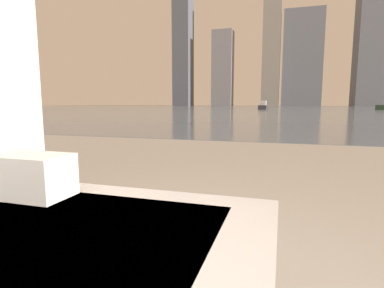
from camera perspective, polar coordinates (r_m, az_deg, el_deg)
name	(u,v)px	position (r m, az deg, el deg)	size (l,w,h in m)	color
towel_stack	(31,176)	(1.28, -28.30, -5.31)	(0.29, 0.17, 0.16)	white
harbor_water	(278,108)	(62.04, 16.06, 6.56)	(180.00, 110.00, 0.01)	slate
harbor_boat_0	(263,106)	(50.90, 13.39, 7.03)	(1.39, 3.74, 1.39)	#2D2D33
skyline_tower_0	(183,36)	(127.29, -1.72, 19.93)	(6.70, 7.93, 55.84)	#4C515B
skyline_tower_1	(223,69)	(121.00, 5.87, 14.04)	(7.78, 6.39, 28.74)	slate
skyline_tower_2	(272,45)	(120.06, 14.96, 17.72)	(6.26, 9.32, 44.70)	gray
skyline_tower_3	(302,59)	(119.27, 20.24, 14.95)	(13.68, 7.13, 33.88)	slate
skyline_tower_4	(375,26)	(124.19, 31.45, 18.66)	(10.63, 9.96, 53.72)	slate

